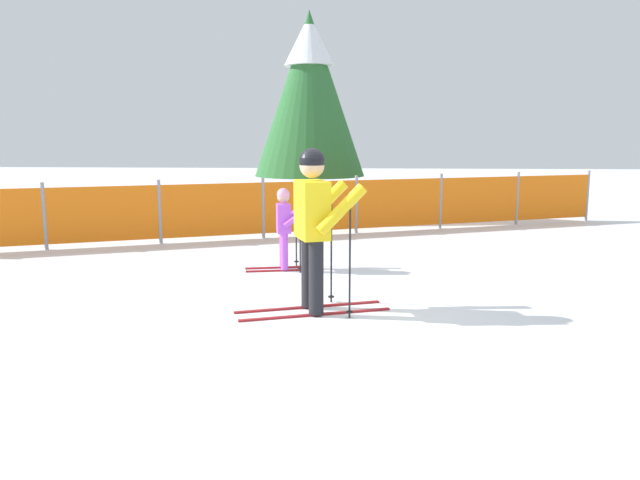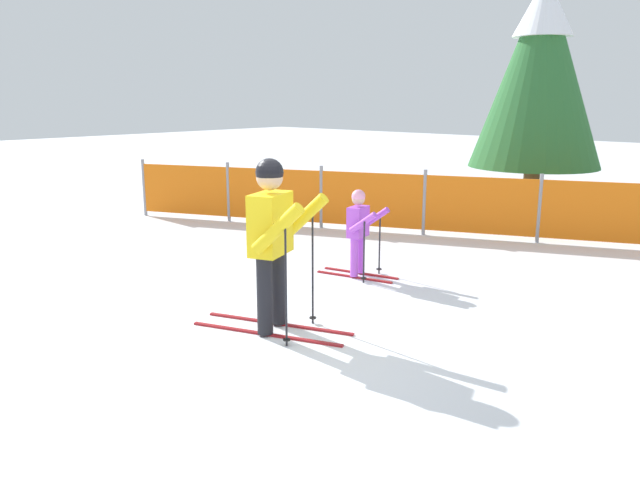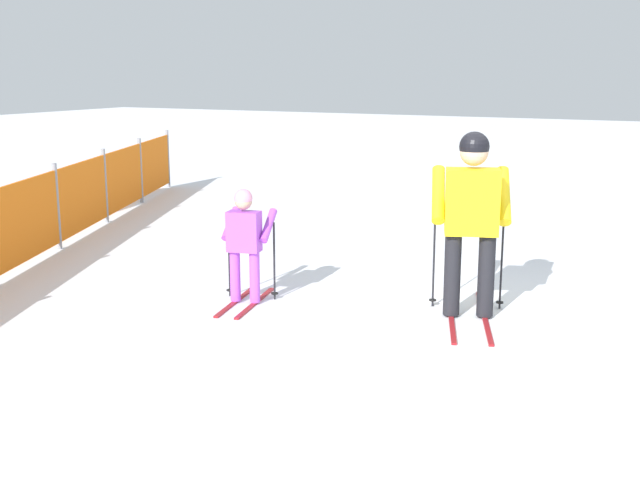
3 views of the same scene
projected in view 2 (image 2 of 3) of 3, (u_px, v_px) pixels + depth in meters
ground_plane at (262, 338)px, 5.94m from camera, size 60.00×60.00×0.00m
skier_adult at (273, 230)px, 5.92m from camera, size 1.62×0.93×1.69m
skier_child at (359, 226)px, 7.85m from camera, size 1.08×0.54×1.12m
safety_fence at (480, 205)px, 9.99m from camera, size 11.63×4.97×1.09m
conifer_far at (540, 68)px, 11.42m from camera, size 2.40×2.40×4.47m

